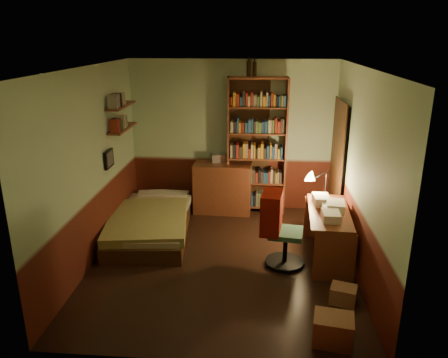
# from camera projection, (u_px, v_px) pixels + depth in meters

# --- Properties ---
(floor) EXTENTS (3.50, 4.00, 0.02)m
(floor) POSITION_uv_depth(u_px,v_px,m) (223.00, 260.00, 6.07)
(floor) COLOR black
(floor) RESTS_ON ground
(ceiling) EXTENTS (3.50, 4.00, 0.02)m
(ceiling) POSITION_uv_depth(u_px,v_px,m) (222.00, 67.00, 5.25)
(ceiling) COLOR silver
(ceiling) RESTS_ON wall_back
(wall_back) EXTENTS (3.50, 0.02, 2.60)m
(wall_back) POSITION_uv_depth(u_px,v_px,m) (232.00, 136.00, 7.56)
(wall_back) COLOR #9FBC95
(wall_back) RESTS_ON ground
(wall_left) EXTENTS (0.02, 4.00, 2.60)m
(wall_left) POSITION_uv_depth(u_px,v_px,m) (91.00, 167.00, 5.79)
(wall_left) COLOR #9FBC95
(wall_left) RESTS_ON ground
(wall_right) EXTENTS (0.02, 4.00, 2.60)m
(wall_right) POSITION_uv_depth(u_px,v_px,m) (361.00, 174.00, 5.53)
(wall_right) COLOR #9FBC95
(wall_right) RESTS_ON ground
(wall_front) EXTENTS (3.50, 0.02, 2.60)m
(wall_front) POSITION_uv_depth(u_px,v_px,m) (203.00, 239.00, 3.76)
(wall_front) COLOR #9FBC95
(wall_front) RESTS_ON ground
(doorway) EXTENTS (0.06, 0.90, 2.00)m
(doorway) POSITION_uv_depth(u_px,v_px,m) (338.00, 167.00, 6.85)
(doorway) COLOR black
(doorway) RESTS_ON ground
(door_trim) EXTENTS (0.02, 0.98, 2.08)m
(door_trim) POSITION_uv_depth(u_px,v_px,m) (336.00, 167.00, 6.86)
(door_trim) COLOR #392211
(door_trim) RESTS_ON ground
(bed) EXTENTS (1.28, 2.16, 0.61)m
(bed) POSITION_uv_depth(u_px,v_px,m) (151.00, 215.00, 6.80)
(bed) COLOR #838751
(bed) RESTS_ON ground
(dresser) EXTENTS (1.00, 0.54, 0.87)m
(dresser) POSITION_uv_depth(u_px,v_px,m) (223.00, 188.00, 7.61)
(dresser) COLOR brown
(dresser) RESTS_ON ground
(mini_stereo) EXTENTS (0.30, 0.26, 0.14)m
(mini_stereo) POSITION_uv_depth(u_px,v_px,m) (219.00, 158.00, 7.58)
(mini_stereo) COLOR #B2B2B7
(mini_stereo) RESTS_ON dresser
(bookshelf) EXTENTS (1.02, 0.38, 2.32)m
(bookshelf) POSITION_uv_depth(u_px,v_px,m) (256.00, 147.00, 7.42)
(bookshelf) COLOR brown
(bookshelf) RESTS_ON ground
(bottle_left) EXTENTS (0.07, 0.07, 0.25)m
(bottle_left) POSITION_uv_depth(u_px,v_px,m) (249.00, 69.00, 7.13)
(bottle_left) COLOR black
(bottle_left) RESTS_ON bookshelf
(bottle_right) EXTENTS (0.07, 0.07, 0.23)m
(bottle_right) POSITION_uv_depth(u_px,v_px,m) (255.00, 69.00, 7.13)
(bottle_right) COLOR black
(bottle_right) RESTS_ON bookshelf
(desk) EXTENTS (0.62, 1.34, 0.70)m
(desk) POSITION_uv_depth(u_px,v_px,m) (327.00, 234.00, 6.03)
(desk) COLOR brown
(desk) RESTS_ON ground
(paper_stack) EXTENTS (0.27, 0.35, 0.13)m
(paper_stack) POSITION_uv_depth(u_px,v_px,m) (335.00, 206.00, 5.91)
(paper_stack) COLOR silver
(paper_stack) RESTS_ON desk
(desk_lamp) EXTENTS (0.19, 0.19, 0.61)m
(desk_lamp) POSITION_uv_depth(u_px,v_px,m) (326.00, 176.00, 6.37)
(desk_lamp) COLOR black
(desk_lamp) RESTS_ON desk
(office_chair) EXTENTS (0.51, 0.47, 0.92)m
(office_chair) POSITION_uv_depth(u_px,v_px,m) (286.00, 234.00, 5.80)
(office_chair) COLOR #35644A
(office_chair) RESTS_ON ground
(red_jacket) EXTENTS (0.28, 0.48, 0.55)m
(red_jacket) POSITION_uv_depth(u_px,v_px,m) (276.00, 179.00, 5.64)
(red_jacket) COLOR maroon
(red_jacket) RESTS_ON office_chair
(wall_shelf_lower) EXTENTS (0.20, 0.90, 0.03)m
(wall_shelf_lower) POSITION_uv_depth(u_px,v_px,m) (123.00, 128.00, 6.73)
(wall_shelf_lower) COLOR brown
(wall_shelf_lower) RESTS_ON wall_left
(wall_shelf_upper) EXTENTS (0.20, 0.90, 0.03)m
(wall_shelf_upper) POSITION_uv_depth(u_px,v_px,m) (121.00, 106.00, 6.62)
(wall_shelf_upper) COLOR brown
(wall_shelf_upper) RESTS_ON wall_left
(framed_picture) EXTENTS (0.04, 0.32, 0.26)m
(framed_picture) POSITION_uv_depth(u_px,v_px,m) (109.00, 159.00, 6.37)
(framed_picture) COLOR black
(framed_picture) RESTS_ON wall_left
(cardboard_box_a) EXTENTS (0.44, 0.38, 0.29)m
(cardboard_box_a) POSITION_uv_depth(u_px,v_px,m) (333.00, 330.00, 4.40)
(cardboard_box_a) COLOR #A07354
(cardboard_box_a) RESTS_ON ground
(cardboard_box_b) EXTENTS (0.35, 0.31, 0.20)m
(cardboard_box_b) POSITION_uv_depth(u_px,v_px,m) (343.00, 295.00, 5.07)
(cardboard_box_b) COLOR #A07354
(cardboard_box_b) RESTS_ON ground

